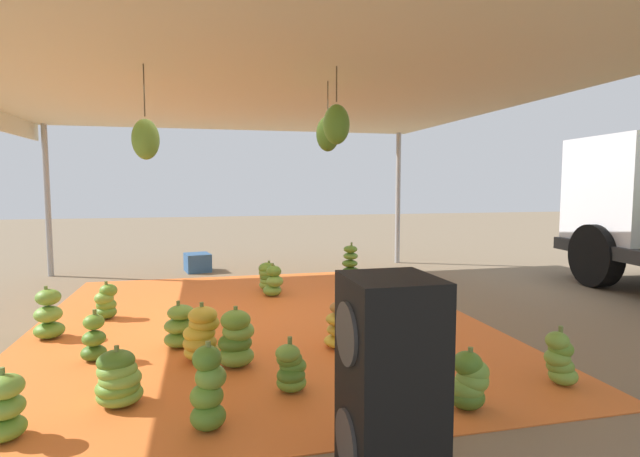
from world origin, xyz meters
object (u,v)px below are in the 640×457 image
Objects in this scene: banana_bunch_6 at (4,410)px; banana_bunch_11 at (236,339)px; banana_bunch_12 at (269,277)px; banana_bunch_4 at (49,316)px; banana_bunch_10 at (208,390)px; crate_0 at (198,262)px; banana_bunch_14 at (560,359)px; banana_bunch_1 at (201,335)px; banana_bunch_0 at (342,326)px; banana_bunch_13 at (350,261)px; banana_bunch_15 at (273,282)px; banana_bunch_2 at (94,339)px; speaker_stack at (389,384)px; banana_bunch_5 at (469,381)px; banana_bunch_9 at (291,368)px; banana_bunch_8 at (180,327)px; banana_bunch_3 at (106,303)px; banana_bunch_7 at (118,380)px.

banana_bunch_6 is 1.80m from banana_bunch_11.
banana_bunch_4 is at bearing -54.79° from banana_bunch_12.
banana_bunch_10 reaches higher than banana_bunch_12.
banana_bunch_12 is at bearing 28.16° from crate_0.
banana_bunch_14 is at bearing 89.34° from banana_bunch_6.
banana_bunch_4 is at bearing -123.31° from banana_bunch_1.
banana_bunch_0 reaches higher than banana_bunch_6.
banana_bunch_1 is 0.93× the size of banana_bunch_13.
banana_bunch_15 is (-3.76, 0.96, -0.05)m from banana_bunch_10.
banana_bunch_11 is (0.43, 1.27, 0.04)m from banana_bunch_2.
banana_bunch_14 is 0.42× the size of speaker_stack.
banana_bunch_15 is at bearing -167.32° from banana_bunch_5.
banana_bunch_5 is at bearing 52.21° from banana_bunch_1.
banana_bunch_9 is at bearing 30.48° from banana_bunch_11.
banana_bunch_15 reaches higher than banana_bunch_2.
banana_bunch_11 reaches higher than banana_bunch_8.
speaker_stack is (2.20, 0.98, 0.33)m from banana_bunch_1.
banana_bunch_2 is 1.42m from banana_bunch_6.
banana_bunch_3 is at bearing -146.62° from banana_bunch_1.
crate_0 is at bearing -178.74° from banana_bunch_10.
banana_bunch_4 reaches higher than banana_bunch_7.
banana_bunch_9 is at bearing -99.94° from banana_bunch_14.
banana_bunch_7 is 0.77× the size of banana_bunch_13.
banana_bunch_1 is 1.10m from banana_bunch_9.
banana_bunch_2 reaches higher than banana_bunch_7.
crate_0 is at bearing -154.46° from banana_bunch_14.
banana_bunch_8 is 0.86× the size of banana_bunch_11.
banana_bunch_0 is 5.05m from crate_0.
crate_0 is at bearing -163.42° from banana_bunch_0.
banana_bunch_7 is 5.69m from banana_bunch_13.
banana_bunch_4 is 0.95× the size of banana_bunch_10.
banana_bunch_7 is at bearing -91.85° from banana_bunch_9.
banana_bunch_6 reaches higher than banana_bunch_9.
banana_bunch_7 is at bearing -26.12° from banana_bunch_15.
banana_bunch_8 is 2.92m from speaker_stack.
banana_bunch_2 reaches higher than banana_bunch_3.
banana_bunch_14 is (0.42, 3.42, 0.01)m from banana_bunch_7.
banana_bunch_11 is (1.25, 1.87, -0.00)m from banana_bunch_4.
banana_bunch_12 is 1.92m from banana_bunch_13.
banana_bunch_5 is 2.01m from banana_bunch_11.
banana_bunch_7 is 0.81m from banana_bunch_10.
banana_bunch_9 is 5.12m from banana_bunch_13.
banana_bunch_6 is 1.03× the size of banana_bunch_12.
banana_bunch_8 is 1.01× the size of banana_bunch_12.
banana_bunch_13 is at bearing 140.67° from banana_bunch_8.
banana_bunch_11 reaches higher than banana_bunch_7.
banana_bunch_0 is at bearing 135.94° from banana_bunch_10.
banana_bunch_15 reaches higher than crate_0.
speaker_stack is at bearing 46.72° from banana_bunch_10.
banana_bunch_8 is at bearing 35.76° from banana_bunch_3.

